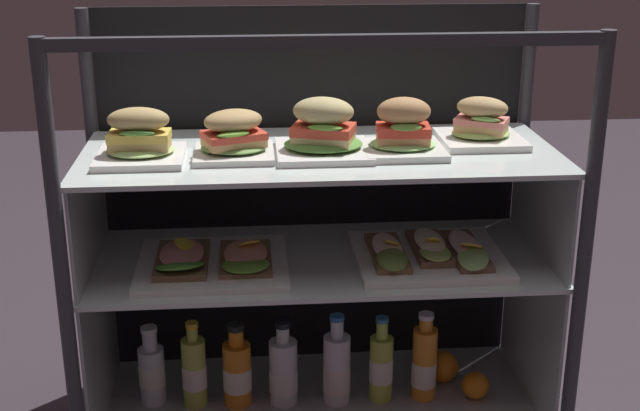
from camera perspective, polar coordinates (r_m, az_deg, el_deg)
case_base_deck at (r=2.22m, az=-0.00°, el=-13.22°), size 1.11×0.49×0.04m
case_frame at (r=2.13m, az=-0.32°, el=0.54°), size 1.11×0.49×0.99m
riser_lower_tier at (r=2.12m, az=-0.00°, el=-8.42°), size 1.05×0.43×0.38m
shelf_lower_glass at (r=2.03m, az=-0.00°, el=-3.59°), size 1.07×0.45×0.01m
riser_upper_tier at (r=1.99m, az=-0.00°, el=-0.15°), size 1.05×0.43×0.25m
shelf_upper_glass at (r=1.95m, az=-0.00°, el=3.44°), size 1.07×0.45×0.01m
plated_roll_sandwich_mid_left at (r=1.90m, az=-11.78°, el=4.17°), size 0.19×0.19×0.12m
plated_roll_sandwich_far_right at (r=1.90m, az=-5.70°, el=4.46°), size 0.17×0.17×0.11m
plated_roll_sandwich_center at (r=1.91m, az=0.22°, el=4.77°), size 0.21×0.21×0.13m
plated_roll_sandwich_mid_right at (r=1.93m, az=5.49°, el=4.83°), size 0.18×0.18×0.13m
plated_roll_sandwich_right_of_center at (r=2.04m, az=10.56°, el=5.11°), size 0.19×0.19×0.11m
open_sandwich_tray_near_right_corner at (r=1.98m, az=-7.16°, el=-3.64°), size 0.34×0.31×0.06m
open_sandwich_tray_mid_left at (r=2.02m, az=7.19°, el=-3.12°), size 0.34×0.31×0.07m
juice_bottle_front_middle at (r=2.21m, az=-10.99°, el=-10.68°), size 0.07×0.07×0.20m
juice_bottle_front_second at (r=2.17m, az=-8.27°, el=-10.75°), size 0.06×0.06×0.22m
juice_bottle_front_fourth at (r=2.17m, az=-5.46°, el=-10.87°), size 0.07×0.07×0.22m
juice_bottle_front_right_end at (r=2.17m, az=-2.42°, el=-10.87°), size 0.07×0.07×0.22m
juice_bottle_front_left_end at (r=2.17m, az=1.10°, el=-10.70°), size 0.07×0.07×0.23m
juice_bottle_tucked_behind at (r=2.18m, az=4.03°, el=-10.49°), size 0.06×0.06×0.22m
juice_bottle_back_right at (r=2.20m, az=6.85°, el=-10.23°), size 0.06×0.06×0.23m
orange_fruit_beside_bottles at (r=2.24m, az=10.18°, el=-11.57°), size 0.07×0.07×0.07m
orange_fruit_near_left_post at (r=2.29m, az=8.06°, el=-10.45°), size 0.08×0.08×0.08m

